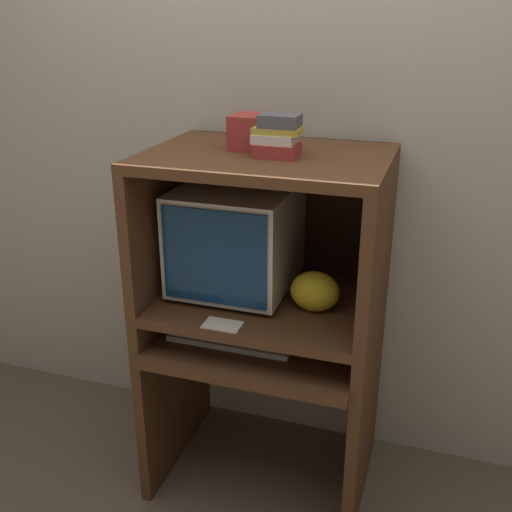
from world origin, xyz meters
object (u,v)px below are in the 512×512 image
keyboard (233,337)px  book_stack (277,137)px  snack_bag (315,291)px  mouse (313,351)px  crt_monitor (237,237)px  storage_box (256,132)px

keyboard → book_stack: (0.14, 0.07, 0.73)m
keyboard → snack_bag: snack_bag is taller
mouse → book_stack: (-0.16, 0.08, 0.73)m
snack_bag → mouse: bearing=-77.2°
keyboard → mouse: (0.30, -0.01, 0.00)m
crt_monitor → storage_box: storage_box is taller
crt_monitor → keyboard: size_ratio=1.00×
crt_monitor → storage_box: 0.40m
crt_monitor → mouse: bearing=-26.2°
keyboard → book_stack: size_ratio=2.97×
keyboard → storage_box: 0.74m
storage_box → snack_bag: bearing=-21.2°
crt_monitor → keyboard: crt_monitor is taller
crt_monitor → storage_box: (0.08, 0.00, 0.39)m
mouse → keyboard: bearing=177.3°
crt_monitor → mouse: crt_monitor is taller
mouse → storage_box: size_ratio=0.45×
keyboard → storage_box: bearing=75.4°
snack_bag → book_stack: (-0.15, 0.01, 0.53)m
mouse → storage_box: bearing=147.5°
keyboard → crt_monitor: bearing=103.3°
snack_bag → crt_monitor: bearing=163.7°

